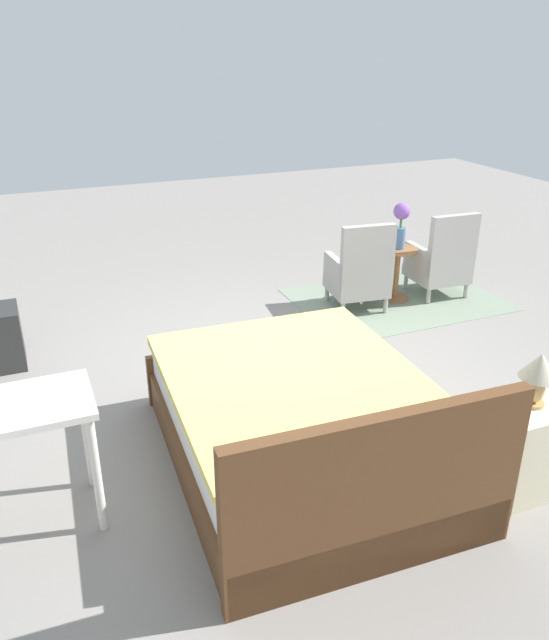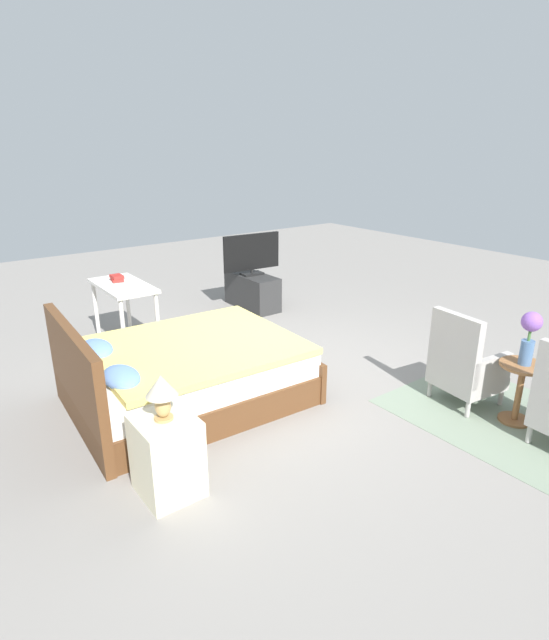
% 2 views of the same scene
% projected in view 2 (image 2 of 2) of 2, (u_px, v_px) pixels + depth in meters
% --- Properties ---
extents(ground_plane, '(16.00, 16.00, 0.00)m').
position_uv_depth(ground_plane, '(291.00, 378.00, 5.33)').
color(ground_plane, gray).
extents(floor_rug, '(2.10, 1.50, 0.01)m').
position_uv_depth(floor_rug, '(512.00, 422.00, 4.49)').
color(floor_rug, gray).
rests_on(floor_rug, ground_plane).
extents(bed, '(1.71, 2.18, 0.96)m').
position_uv_depth(bed, '(184.00, 373.00, 4.76)').
color(bed, brown).
rests_on(bed, ground_plane).
extents(armchair_by_window_right, '(0.60, 0.60, 0.92)m').
position_uv_depth(armchair_by_window_right, '(464.00, 366.00, 4.71)').
color(armchair_by_window_right, '#ADA8A3').
rests_on(armchair_by_window_right, floor_rug).
extents(side_table, '(0.40, 0.40, 0.56)m').
position_uv_depth(side_table, '(520.00, 386.00, 4.39)').
color(side_table, '#936038').
rests_on(side_table, ground_plane).
extents(flower_vase, '(0.17, 0.17, 0.48)m').
position_uv_depth(flower_vase, '(530.00, 333.00, 4.22)').
color(flower_vase, '#4C709E').
rests_on(flower_vase, side_table).
extents(nightstand, '(0.44, 0.41, 0.59)m').
position_uv_depth(nightstand, '(167.00, 456.00, 3.50)').
color(nightstand, beige).
rests_on(nightstand, ground_plane).
extents(table_lamp, '(0.22, 0.22, 0.33)m').
position_uv_depth(table_lamp, '(162.00, 391.00, 3.33)').
color(table_lamp, tan).
rests_on(table_lamp, nightstand).
extents(tv_stand, '(0.96, 0.40, 0.51)m').
position_uv_depth(tv_stand, '(252.00, 291.00, 7.58)').
color(tv_stand, '#2D2D2D').
rests_on(tv_stand, ground_plane).
extents(tv_flatscreen, '(0.23, 0.92, 0.61)m').
position_uv_depth(tv_flatscreen, '(252.00, 254.00, 7.39)').
color(tv_flatscreen, black).
rests_on(tv_flatscreen, tv_stand).
extents(vanity_desk, '(1.04, 0.52, 0.78)m').
position_uv_depth(vanity_desk, '(123.00, 294.00, 6.02)').
color(vanity_desk, silver).
rests_on(vanity_desk, ground_plane).
extents(book_stack, '(0.22, 0.16, 0.07)m').
position_uv_depth(book_stack, '(117.00, 278.00, 6.11)').
color(book_stack, '#AD2823').
rests_on(book_stack, vanity_desk).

